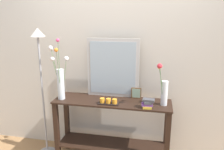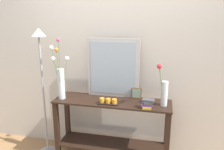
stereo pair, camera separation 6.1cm
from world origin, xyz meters
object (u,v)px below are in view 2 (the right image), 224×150
(tall_vase_left, at_px, (60,78))
(book_stack, at_px, (147,104))
(vase_right, at_px, (164,90))
(candle_tray, at_px, (108,102))
(floor_lamp, at_px, (42,72))
(console_table, at_px, (112,125))
(mirror_leaning, at_px, (113,68))
(picture_frame_small, at_px, (136,93))

(tall_vase_left, xyz_separation_m, book_stack, (1.07, -0.08, -0.21))
(vase_right, bearing_deg, candle_tray, -171.89)
(vase_right, bearing_deg, tall_vase_left, -178.44)
(candle_tray, bearing_deg, floor_lamp, 173.95)
(candle_tray, bearing_deg, book_stack, -3.47)
(console_table, relative_size, book_stack, 9.59)
(mirror_leaning, xyz_separation_m, picture_frame_small, (0.30, -0.03, -0.30))
(mirror_leaning, distance_m, candle_tray, 0.44)
(vase_right, distance_m, floor_lamp, 1.52)
(vase_right, bearing_deg, floor_lamp, 179.81)
(picture_frame_small, bearing_deg, mirror_leaning, 174.89)
(book_stack, bearing_deg, floor_lamp, 174.82)
(vase_right, distance_m, book_stack, 0.24)
(mirror_leaning, distance_m, book_stack, 0.63)
(mirror_leaning, bearing_deg, tall_vase_left, -159.85)
(mirror_leaning, height_order, candle_tray, mirror_leaning)
(console_table, bearing_deg, candle_tray, -100.53)
(candle_tray, height_order, floor_lamp, floor_lamp)
(floor_lamp, bearing_deg, tall_vase_left, -8.14)
(mirror_leaning, bearing_deg, picture_frame_small, -5.11)
(candle_tray, distance_m, floor_lamp, 0.94)
(mirror_leaning, relative_size, picture_frame_small, 5.37)
(mirror_leaning, relative_size, candle_tray, 3.02)
(console_table, bearing_deg, picture_frame_small, 27.02)
(vase_right, xyz_separation_m, candle_tray, (-0.62, -0.09, -0.16))
(picture_frame_small, distance_m, floor_lamp, 1.22)
(candle_tray, bearing_deg, vase_right, 8.11)
(mirror_leaning, distance_m, picture_frame_small, 0.43)
(picture_frame_small, relative_size, floor_lamp, 0.08)
(mirror_leaning, relative_size, tall_vase_left, 0.99)
(vase_right, height_order, picture_frame_small, vase_right)
(book_stack, height_order, floor_lamp, floor_lamp)
(tall_vase_left, bearing_deg, picture_frame_small, 12.16)
(console_table, height_order, book_stack, book_stack)
(floor_lamp, bearing_deg, console_table, 1.00)
(floor_lamp, bearing_deg, mirror_leaning, 11.85)
(tall_vase_left, height_order, vase_right, tall_vase_left)
(console_table, xyz_separation_m, picture_frame_small, (0.28, 0.14, 0.39))
(console_table, height_order, picture_frame_small, picture_frame_small)
(tall_vase_left, relative_size, vase_right, 1.47)
(mirror_leaning, distance_m, floor_lamp, 0.90)
(picture_frame_small, xyz_separation_m, floor_lamp, (-1.19, -0.16, 0.24))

